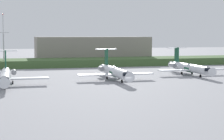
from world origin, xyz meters
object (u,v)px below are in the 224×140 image
regional_jet_third (115,71)px  regional_jet_fourth (189,67)px  antenna_mast (4,45)px  regional_jet_second (5,76)px

regional_jet_third → regional_jet_fourth: 29.03m
regional_jet_fourth → antenna_mast: (-61.14, 43.95, 6.63)m
antenna_mast → regional_jet_third: bearing=-57.2°
regional_jet_fourth → regional_jet_third: bearing=-165.3°
regional_jet_third → antenna_mast: (-33.06, 51.31, 6.63)m
regional_jet_second → regional_jet_fourth: same height
antenna_mast → regional_jet_second: bearing=-88.5°
regional_jet_second → antenna_mast: size_ratio=1.41×
regional_jet_second → antenna_mast: bearing=91.5°
regional_jet_fourth → antenna_mast: 75.59m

